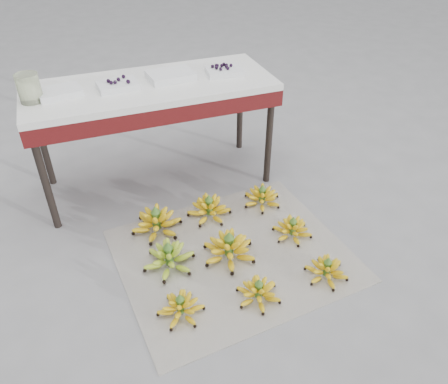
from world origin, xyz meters
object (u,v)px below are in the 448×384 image
object	(u,v)px
newspaper_mat	(233,255)
bunch_back_left	(157,222)
bunch_mid_center	(229,249)
tray_left	(118,85)
bunch_front_right	(327,270)
vendor_table	(151,96)
bunch_front_center	(258,292)
glass_jar	(29,88)
bunch_back_center	(209,209)
tray_right	(171,75)
bunch_mid_right	(292,229)
tray_far_left	(59,92)
bunch_back_right	(262,197)
bunch_front_left	(181,307)
tray_far_right	(224,71)
bunch_mid_left	(169,258)

from	to	relation	value
newspaper_mat	bunch_back_left	size ratio (longest dim) A/B	3.61
bunch_mid_center	tray_left	bearing A→B (deg)	126.32
bunch_front_right	tray_left	xyz separation A→B (m)	(-0.81, 1.20, 0.70)
bunch_front_right	bunch_mid_center	xyz separation A→B (m)	(-0.43, 0.32, 0.02)
bunch_mid_center	vendor_table	size ratio (longest dim) A/B	0.24
bunch_front_center	glass_jar	xyz separation A→B (m)	(-0.89, 1.19, 0.75)
bunch_front_center	bunch_mid_center	world-z (taller)	bunch_mid_center
bunch_back_center	tray_right	distance (m)	0.86
bunch_mid_right	bunch_mid_center	bearing A→B (deg)	174.66
bunch_back_center	tray_far_left	size ratio (longest dim) A/B	1.30
newspaper_mat	bunch_back_center	distance (m)	0.38
bunch_back_left	bunch_back_right	size ratio (longest dim) A/B	1.22
bunch_front_left	bunch_back_right	xyz separation A→B (m)	(0.75, 0.67, 0.00)
bunch_front_left	tray_far_right	world-z (taller)	tray_far_right
bunch_front_right	glass_jar	xyz separation A→B (m)	(-1.29, 1.18, 0.75)
bunch_back_left	tray_right	distance (m)	0.91
tray_left	tray_far_right	xyz separation A→B (m)	(0.67, -0.01, 0.00)
newspaper_mat	bunch_mid_left	world-z (taller)	bunch_mid_left
newspaper_mat	vendor_table	world-z (taller)	vendor_table
bunch_mid_right	bunch_back_center	world-z (taller)	bunch_back_center
bunch_back_center	tray_far_left	xyz separation A→B (m)	(-0.72, 0.50, 0.69)
vendor_table	tray_left	size ratio (longest dim) A/B	6.22
newspaper_mat	tray_far_right	xyz separation A→B (m)	(0.27, 0.86, 0.75)
tray_far_right	glass_jar	distance (m)	1.16
bunch_front_right	tray_right	size ratio (longest dim) A/B	0.84
tray_far_left	newspaper_mat	bearing A→B (deg)	-50.06
bunch_front_right	bunch_back_right	size ratio (longest dim) A/B	0.87
newspaper_mat	tray_right	bearing A→B (deg)	94.49
tray_far_right	bunch_mid_right	bearing A→B (deg)	-81.76
bunch_front_left	bunch_front_right	world-z (taller)	same
bunch_back_right	vendor_table	bearing A→B (deg)	147.90
bunch_mid_center	vendor_table	bearing A→B (deg)	114.63
bunch_front_center	newspaper_mat	bearing A→B (deg)	86.40
bunch_front_right	tray_right	world-z (taller)	tray_right
bunch_mid_right	tray_far_right	xyz separation A→B (m)	(-0.12, 0.83, 0.69)
bunch_mid_left	bunch_mid_right	distance (m)	0.75
tray_right	tray_far_right	distance (m)	0.34
tray_left	glass_jar	world-z (taller)	glass_jar
bunch_front_right	tray_far_left	size ratio (longest dim) A/B	0.93
bunch_back_center	vendor_table	bearing A→B (deg)	92.73
bunch_front_left	bunch_mid_center	xyz separation A→B (m)	(0.36, 0.29, 0.02)
tray_right	glass_jar	bearing A→B (deg)	-176.33
bunch_front_left	tray_left	bearing A→B (deg)	108.56
bunch_front_center	tray_far_left	world-z (taller)	tray_far_left
bunch_back_center	tray_left	world-z (taller)	tray_left
bunch_mid_center	tray_left	world-z (taller)	tray_left
bunch_back_left	tray_right	xyz separation A→B (m)	(0.28, 0.54, 0.68)
bunch_front_center	bunch_mid_left	xyz separation A→B (m)	(-0.36, 0.39, 0.01)
bunch_front_right	tray_far_left	xyz separation A→B (m)	(-1.14, 1.21, 0.69)
tray_right	bunch_mid_center	bearing A→B (deg)	-87.43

